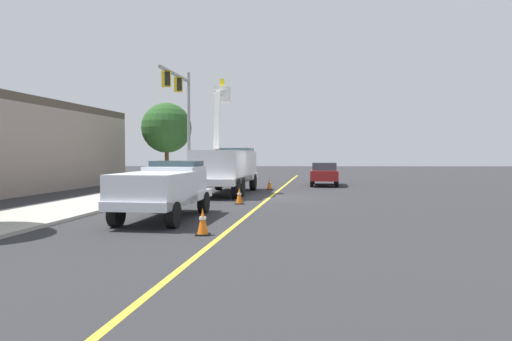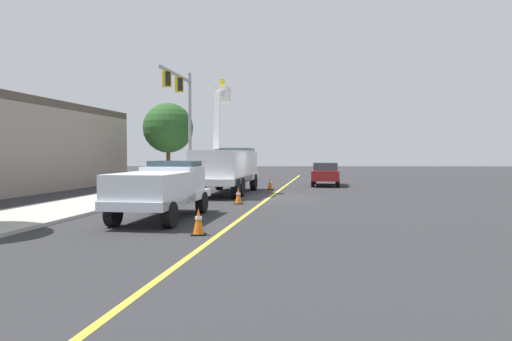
# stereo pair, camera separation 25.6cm
# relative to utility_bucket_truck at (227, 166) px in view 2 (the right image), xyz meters

# --- Properties ---
(ground) EXTENTS (120.00, 120.00, 0.00)m
(ground) POSITION_rel_utility_bucket_truck_xyz_m (-2.27, -2.49, -1.60)
(ground) COLOR #2D2D30
(sidewalk_far_side) EXTENTS (59.96, 11.39, 0.12)m
(sidewalk_far_side) POSITION_rel_utility_bucket_truck_xyz_m (-1.27, 5.12, -1.54)
(sidewalk_far_side) COLOR #B2ADA3
(sidewalk_far_side) RESTS_ON ground
(lane_centre_stripe) EXTENTS (49.59, 6.67, 0.01)m
(lane_centre_stripe) POSITION_rel_utility_bucket_truck_xyz_m (-2.27, -2.49, -1.60)
(lane_centre_stripe) COLOR yellow
(lane_centre_stripe) RESTS_ON ground
(utility_bucket_truck) EXTENTS (8.46, 3.55, 6.72)m
(utility_bucket_truck) POSITION_rel_utility_bucket_truck_xyz_m (0.00, 0.00, 0.00)
(utility_bucket_truck) COLOR white
(utility_bucket_truck) RESTS_ON ground
(service_pickup_truck) EXTENTS (5.83, 2.81, 2.06)m
(service_pickup_truck) POSITION_rel_utility_bucket_truck_xyz_m (-10.56, 1.38, -0.49)
(service_pickup_truck) COLOR white
(service_pickup_truck) RESTS_ON ground
(passing_minivan) EXTENTS (5.01, 2.51, 1.69)m
(passing_minivan) POSITION_rel_utility_bucket_truck_xyz_m (6.91, -6.58, -0.63)
(passing_minivan) COLOR maroon
(passing_minivan) RESTS_ON ground
(traffic_cone_leading) EXTENTS (0.40, 0.40, 0.79)m
(traffic_cone_leading) POSITION_rel_utility_bucket_truck_xyz_m (-13.67, -0.41, -1.22)
(traffic_cone_leading) COLOR black
(traffic_cone_leading) RESTS_ON ground
(traffic_cone_mid_front) EXTENTS (0.40, 0.40, 0.76)m
(traffic_cone_mid_front) POSITION_rel_utility_bucket_truck_xyz_m (-5.52, -1.03, -1.23)
(traffic_cone_mid_front) COLOR black
(traffic_cone_mid_front) RESTS_ON ground
(traffic_cone_mid_rear) EXTENTS (0.40, 0.40, 0.74)m
(traffic_cone_mid_rear) POSITION_rel_utility_bucket_truck_xyz_m (3.25, -2.53, -1.24)
(traffic_cone_mid_rear) COLOR black
(traffic_cone_mid_rear) RESTS_ON ground
(traffic_signal_mast) EXTENTS (5.88, 1.00, 8.05)m
(traffic_signal_mast) POSITION_rel_utility_bucket_truck_xyz_m (4.26, 3.37, 3.96)
(traffic_signal_mast) COLOR gray
(traffic_signal_mast) RESTS_ON ground
(street_tree_right) EXTENTS (3.93, 3.93, 6.34)m
(street_tree_right) POSITION_rel_utility_bucket_truck_xyz_m (9.51, 5.52, 2.75)
(street_tree_right) COLOR brown
(street_tree_right) RESTS_ON ground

